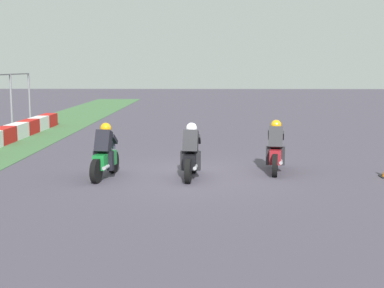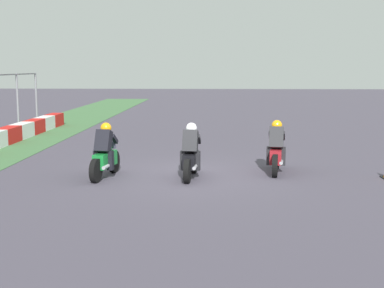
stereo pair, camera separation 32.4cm
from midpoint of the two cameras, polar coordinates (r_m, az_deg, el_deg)
name	(u,v)px [view 1 (the left image)]	position (r m, az deg, el deg)	size (l,w,h in m)	color
ground_plane	(192,176)	(15.11, -0.65, -3.38)	(120.00, 120.00, 0.00)	#46414E
rider_lane_a	(276,151)	(15.68, 8.25, -0.72)	(2.04, 0.59, 1.51)	black
rider_lane_b	(191,155)	(14.70, -0.73, -1.22)	(2.04, 0.56, 1.51)	black
rider_lane_c	(105,155)	(14.93, -9.81, -1.20)	(2.04, 0.60, 1.51)	black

